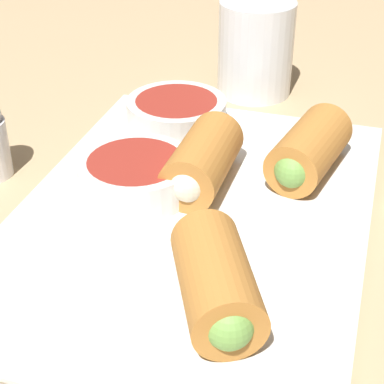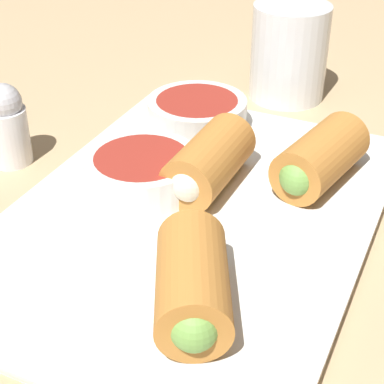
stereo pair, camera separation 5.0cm
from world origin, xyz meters
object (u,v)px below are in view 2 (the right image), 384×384
object	(u,v)px
drinking_glass	(289,52)
salt_shaker	(6,125)
serving_plate	(192,220)
dipping_bowl_near	(142,171)
dipping_bowl_far	(197,112)

from	to	relation	value
drinking_glass	salt_shaker	size ratio (longest dim) A/B	1.33
serving_plate	drinking_glass	xyz separation A→B (cm)	(24.72, 0.98, 3.86)
serving_plate	dipping_bowl_near	bearing A→B (deg)	72.73
serving_plate	dipping_bowl_near	size ratio (longest dim) A/B	3.98
dipping_bowl_near	drinking_glass	world-z (taller)	drinking_glass
serving_plate	dipping_bowl_far	size ratio (longest dim) A/B	3.98
dipping_bowl_far	salt_shaker	world-z (taller)	salt_shaker
serving_plate	salt_shaker	bearing A→B (deg)	82.17
dipping_bowl_near	salt_shaker	world-z (taller)	salt_shaker
dipping_bowl_near	drinking_glass	xyz separation A→B (cm)	(23.25, -3.73, 1.73)
drinking_glass	dipping_bowl_far	bearing A→B (deg)	162.02
dipping_bowl_far	salt_shaker	size ratio (longest dim) A/B	1.23
dipping_bowl_near	dipping_bowl_far	distance (cm)	10.59
dipping_bowl_far	drinking_glass	bearing A→B (deg)	-17.98
salt_shaker	serving_plate	bearing A→B (deg)	-97.83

